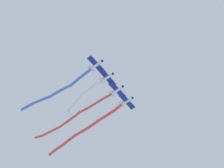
{
  "coord_description": "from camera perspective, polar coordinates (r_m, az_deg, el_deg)",
  "views": [
    {
      "loc": [
        7.58,
        53.59,
        5.46
      ],
      "look_at": [
        -4.51,
        4.08,
        87.89
      ],
      "focal_mm": 49.77,
      "sensor_mm": 36.0,
      "label": 1
    }
  ],
  "objects": [
    {
      "name": "airplane_lead",
      "position": [
        93.49,
        -2.87,
        3.53
      ],
      "size": [
        6.58,
        5.76,
        1.78
      ],
      "rotation": [
        0.0,
        0.0,
        2.23
      ],
      "color": "silver"
    },
    {
      "name": "smoke_trail_lead",
      "position": [
        99.77,
        -10.22,
        -1.39
      ],
      "size": [
        19.59,
        20.7,
        1.55
      ],
      "color": "#4C75DB"
    },
    {
      "name": "airplane_left_wing",
      "position": [
        95.86,
        -0.89,
        1.23
      ],
      "size": [
        6.43,
        5.83,
        1.78
      ],
      "rotation": [
        0.0,
        0.0,
        2.28
      ],
      "color": "silver"
    },
    {
      "name": "smoke_trail_left_wing",
      "position": [
        101.03,
        -5.56,
        -2.27
      ],
      "size": [
        8.78,
        16.13,
        2.57
      ],
      "color": "white"
    },
    {
      "name": "airplane_right_wing",
      "position": [
        97.98,
        0.98,
        -1.13
      ],
      "size": [
        6.58,
        5.75,
        1.78
      ],
      "rotation": [
        0.0,
        0.0,
        2.23
      ],
      "color": "silver"
    },
    {
      "name": "smoke_trail_right_wing",
      "position": [
        103.95,
        -7.3,
        -6.16
      ],
      "size": [
        21.98,
        23.24,
        2.55
      ],
      "color": "#DB4C4C"
    },
    {
      "name": "airplane_slot",
      "position": [
        100.85,
        2.76,
        -3.19
      ],
      "size": [
        6.52,
        5.79,
        1.78
      ],
      "rotation": [
        0.0,
        0.0,
        2.25
      ],
      "color": "silver"
    },
    {
      "name": "smoke_trail_slot",
      "position": [
        106.89,
        -5.28,
        -8.56
      ],
      "size": [
        20.46,
        26.02,
        3.37
      ],
      "color": "#DB4C4C"
    }
  ]
}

